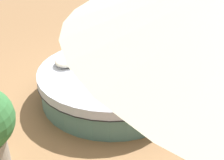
{
  "coord_description": "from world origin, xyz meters",
  "views": [
    {
      "loc": [
        -3.72,
        -1.65,
        2.59
      ],
      "look_at": [
        0.0,
        0.0,
        0.31
      ],
      "focal_mm": 45.59,
      "sensor_mm": 36.0,
      "label": 1
    }
  ],
  "objects_px": {
    "throw_pillow_0": "(120,47)",
    "throw_pillow_3": "(68,60)",
    "round_bed": "(112,82)",
    "throw_pillow_2": "(84,51)",
    "throw_pillow_1": "(100,47)"
  },
  "relations": [
    {
      "from": "round_bed",
      "to": "throw_pillow_0",
      "type": "xyz_separation_m",
      "value": [
        0.68,
        0.15,
        0.35
      ]
    },
    {
      "from": "throw_pillow_3",
      "to": "round_bed",
      "type": "bearing_deg",
      "value": -80.77
    },
    {
      "from": "round_bed",
      "to": "throw_pillow_0",
      "type": "relative_size",
      "value": 4.61
    },
    {
      "from": "throw_pillow_1",
      "to": "throw_pillow_3",
      "type": "xyz_separation_m",
      "value": [
        -0.69,
        0.24,
        0.0
      ]
    },
    {
      "from": "throw_pillow_3",
      "to": "throw_pillow_2",
      "type": "bearing_deg",
      "value": -16.9
    },
    {
      "from": "throw_pillow_2",
      "to": "throw_pillow_1",
      "type": "bearing_deg",
      "value": -21.58
    },
    {
      "from": "round_bed",
      "to": "throw_pillow_0",
      "type": "bearing_deg",
      "value": 12.26
    },
    {
      "from": "throw_pillow_1",
      "to": "throw_pillow_2",
      "type": "distance_m",
      "value": 0.37
    },
    {
      "from": "throw_pillow_1",
      "to": "round_bed",
      "type": "bearing_deg",
      "value": -138.75
    },
    {
      "from": "throw_pillow_2",
      "to": "throw_pillow_3",
      "type": "height_order",
      "value": "throw_pillow_2"
    },
    {
      "from": "throw_pillow_0",
      "to": "throw_pillow_3",
      "type": "height_order",
      "value": "throw_pillow_0"
    },
    {
      "from": "throw_pillow_0",
      "to": "throw_pillow_2",
      "type": "xyz_separation_m",
      "value": [
        -0.46,
        0.48,
        0.01
      ]
    },
    {
      "from": "round_bed",
      "to": "throw_pillow_3",
      "type": "bearing_deg",
      "value": 99.23
    },
    {
      "from": "throw_pillow_0",
      "to": "throw_pillow_3",
      "type": "xyz_separation_m",
      "value": [
        -0.8,
        0.59,
        -0.03
      ]
    },
    {
      "from": "throw_pillow_0",
      "to": "throw_pillow_2",
      "type": "relative_size",
      "value": 0.99
    }
  ]
}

